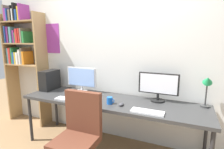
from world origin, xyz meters
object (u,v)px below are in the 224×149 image
coffee_mug (110,101)px  monitor_left (82,79)px  pc_tower (50,80)px  keyboard_right (147,112)px  monitor_right (158,86)px  desk_lamp (207,86)px  keyboard_left (67,99)px  desk (111,103)px  mouse_left_side (91,100)px  mouse_right_side (121,104)px  office_chair (78,146)px  bookshelf (21,48)px

coffee_mug → monitor_left: bearing=151.7°
pc_tower → keyboard_right: bearing=-10.9°
monitor_right → desk_lamp: 0.58m
monitor_right → keyboard_left: bearing=-159.1°
desk → desk_lamp: desk_lamp is taller
mouse_left_side → keyboard_right: bearing=-5.2°
keyboard_right → mouse_right_side: 0.36m
desk_lamp → coffee_mug: 1.20m
office_chair → keyboard_left: office_chair is taller
office_chair → pc_tower: pc_tower is taller
monitor_right → pc_tower: size_ratio=1.55×
mouse_left_side → office_chair: bearing=-76.9°
keyboard_right → mouse_right_side: bearing=165.1°
office_chair → keyboard_left: 0.71m
monitor_left → monitor_right: monitor_left is taller
bookshelf → keyboard_right: size_ratio=5.85×
monitor_left → monitor_right: 1.20m
bookshelf → office_chair: 2.23m
bookshelf → desk_lamp: bookshelf is taller
desk → keyboard_right: keyboard_right is taller
keyboard_left → monitor_right: bearing=20.9°
pc_tower → keyboard_left: (0.59, -0.33, -0.15)m
monitor_left → mouse_left_side: monitor_left is taller
keyboard_right → mouse_left_side: bearing=174.8°
office_chair → keyboard_left: bearing=137.5°
office_chair → mouse_left_side: bearing=103.1°
desk → coffee_mug: coffee_mug is taller
office_chair → coffee_mug: 0.65m
mouse_right_side → coffee_mug: size_ratio=0.91×
desk → office_chair: (-0.11, -0.64, -0.29)m
bookshelf → monitor_right: 2.54m
bookshelf → office_chair: size_ratio=2.20×
monitor_left → desk_lamp: 1.77m
keyboard_right → monitor_right: bearing=84.8°
keyboard_right → mouse_right_side: size_ratio=3.89×
monitor_right → desk_lamp: size_ratio=1.27×
keyboard_left → coffee_mug: bearing=8.6°
office_chair → mouse_left_side: 0.61m
bookshelf → office_chair: (1.79, -0.87, -1.01)m
pc_tower → keyboard_right: 1.75m
desk → mouse_right_side: bearing=-33.2°
monitor_right → desk_lamp: (0.57, -0.00, 0.06)m
office_chair → keyboard_left: size_ratio=3.04×
keyboard_left → monitor_left: bearing=95.2°
pc_tower → mouse_left_side: 0.98m
office_chair → desk_lamp: desk_lamp is taller
bookshelf → mouse_right_side: 2.24m
office_chair → monitor_right: monitor_right is taller
desk → pc_tower: size_ratio=7.48×
keyboard_right → desk_lamp: bearing=35.7°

